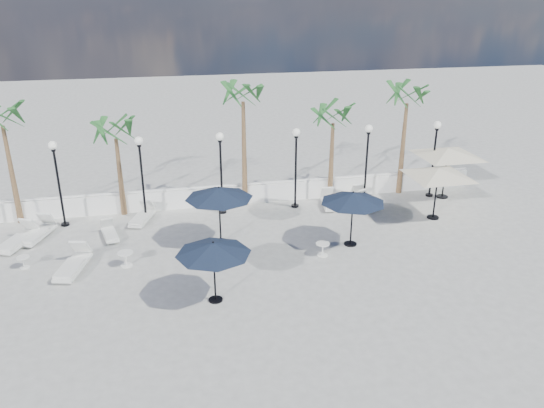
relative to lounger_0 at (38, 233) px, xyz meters
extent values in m
plane|color=gray|center=(7.91, -5.32, -0.26)|extent=(100.00, 100.00, 0.00)
cube|color=white|center=(7.91, 2.18, 0.19)|extent=(26.00, 0.30, 0.90)
cube|color=white|center=(7.91, 2.18, 0.71)|extent=(26.00, 0.12, 0.08)
cylinder|color=black|center=(0.91, 1.18, -0.21)|extent=(0.36, 0.36, 0.10)
cylinder|color=black|center=(0.91, 1.18, 1.49)|extent=(0.10, 0.10, 3.50)
cylinder|color=black|center=(0.91, 1.18, 3.19)|extent=(0.18, 0.18, 0.10)
sphere|color=white|center=(0.91, 1.18, 3.40)|extent=(0.36, 0.36, 0.36)
cylinder|color=black|center=(4.41, 1.18, -0.21)|extent=(0.36, 0.36, 0.10)
cylinder|color=black|center=(4.41, 1.18, 1.49)|extent=(0.10, 0.10, 3.50)
cylinder|color=black|center=(4.41, 1.18, 3.19)|extent=(0.18, 0.18, 0.10)
sphere|color=white|center=(4.41, 1.18, 3.40)|extent=(0.36, 0.36, 0.36)
cylinder|color=black|center=(7.91, 1.18, -0.21)|extent=(0.36, 0.36, 0.10)
cylinder|color=black|center=(7.91, 1.18, 1.49)|extent=(0.10, 0.10, 3.50)
cylinder|color=black|center=(7.91, 1.18, 3.19)|extent=(0.18, 0.18, 0.10)
sphere|color=white|center=(7.91, 1.18, 3.40)|extent=(0.36, 0.36, 0.36)
cylinder|color=black|center=(11.41, 1.18, -0.21)|extent=(0.36, 0.36, 0.10)
cylinder|color=black|center=(11.41, 1.18, 1.49)|extent=(0.10, 0.10, 3.50)
cylinder|color=black|center=(11.41, 1.18, 3.19)|extent=(0.18, 0.18, 0.10)
sphere|color=white|center=(11.41, 1.18, 3.40)|extent=(0.36, 0.36, 0.36)
cylinder|color=black|center=(14.91, 1.18, -0.21)|extent=(0.36, 0.36, 0.10)
cylinder|color=black|center=(14.91, 1.18, 1.49)|extent=(0.10, 0.10, 3.50)
cylinder|color=black|center=(14.91, 1.18, 3.19)|extent=(0.18, 0.18, 0.10)
sphere|color=white|center=(14.91, 1.18, 3.40)|extent=(0.36, 0.36, 0.36)
cylinder|color=black|center=(18.41, 1.18, -0.21)|extent=(0.36, 0.36, 0.10)
cylinder|color=black|center=(18.41, 1.18, 1.49)|extent=(0.10, 0.10, 3.50)
cylinder|color=black|center=(18.41, 1.18, 3.19)|extent=(0.18, 0.18, 0.10)
sphere|color=white|center=(18.41, 1.18, 3.40)|extent=(0.36, 0.36, 0.36)
cone|color=brown|center=(-1.09, 1.98, 1.94)|extent=(0.28, 0.28, 4.40)
cone|color=brown|center=(3.41, 1.98, 1.54)|extent=(0.28, 0.28, 3.60)
cone|color=brown|center=(9.11, 1.98, 2.24)|extent=(0.28, 0.28, 5.00)
cone|color=brown|center=(13.41, 1.98, 1.64)|extent=(0.28, 0.28, 3.80)
cone|color=brown|center=(17.11, 1.98, 2.04)|extent=(0.28, 0.28, 4.60)
cube|color=silver|center=(-0.01, -0.02, -0.10)|extent=(1.34, 2.15, 0.11)
cube|color=silver|center=(-0.10, -0.28, 0.02)|extent=(1.07, 1.51, 0.11)
cube|color=silver|center=(0.27, 0.76, 0.31)|extent=(0.77, 0.67, 0.64)
cube|color=silver|center=(-0.64, -0.56, -0.09)|extent=(1.44, 2.21, 0.11)
cube|color=silver|center=(-0.75, -0.82, 0.03)|extent=(1.14, 1.56, 0.11)
cube|color=silver|center=(-0.32, 0.23, 0.33)|extent=(0.80, 0.71, 0.66)
cube|color=silver|center=(2.95, -0.54, -0.13)|extent=(0.87, 1.66, 0.09)
cube|color=silver|center=(3.00, -0.75, -0.04)|extent=(0.72, 1.15, 0.09)
cube|color=silver|center=(2.80, 0.08, 0.18)|extent=(0.57, 0.48, 0.49)
cube|color=silver|center=(1.82, -3.26, -0.09)|extent=(1.22, 2.23, 0.11)
cube|color=silver|center=(1.75, -3.53, 0.04)|extent=(1.00, 1.55, 0.11)
cube|color=silver|center=(2.03, -2.42, 0.33)|extent=(0.77, 0.65, 0.66)
cube|color=silver|center=(4.24, 0.88, -0.11)|extent=(1.21, 1.97, 0.10)
cube|color=silver|center=(4.16, 0.64, 0.00)|extent=(0.97, 1.39, 0.10)
cube|color=silver|center=(4.50, 1.60, 0.26)|extent=(0.70, 0.61, 0.58)
cube|color=silver|center=(13.01, 0.88, -0.12)|extent=(0.88, 1.88, 0.10)
cube|color=silver|center=(12.97, 0.64, -0.01)|extent=(0.75, 1.29, 0.10)
cube|color=silver|center=(13.12, 1.61, 0.25)|extent=(0.63, 0.51, 0.56)
cube|color=silver|center=(14.61, 0.59, -0.10)|extent=(0.80, 2.09, 0.11)
cube|color=silver|center=(14.60, 0.31, 0.03)|extent=(0.72, 1.42, 0.11)
cube|color=silver|center=(14.66, 1.42, 0.32)|extent=(0.67, 0.52, 0.64)
cube|color=silver|center=(14.88, 0.53, -0.13)|extent=(1.08, 1.70, 0.09)
cube|color=silver|center=(14.96, 0.32, -0.04)|extent=(0.86, 1.20, 0.09)
cube|color=silver|center=(14.65, 1.14, 0.19)|extent=(0.61, 0.54, 0.50)
cylinder|color=silver|center=(-0.01, -2.59, -0.25)|extent=(0.37, 0.37, 0.03)
cylinder|color=silver|center=(-0.01, -2.59, -0.04)|extent=(0.05, 0.05, 0.44)
cylinder|color=silver|center=(-0.01, -2.59, 0.19)|extent=(0.48, 0.48, 0.03)
cylinder|color=silver|center=(3.72, -3.21, -0.25)|extent=(0.45, 0.45, 0.03)
cylinder|color=silver|center=(3.72, -3.21, 0.01)|extent=(0.07, 0.07, 0.54)
cylinder|color=silver|center=(3.72, -3.21, 0.29)|extent=(0.58, 0.58, 0.03)
cylinder|color=silver|center=(11.22, -3.93, -0.25)|extent=(0.42, 0.42, 0.03)
cylinder|color=silver|center=(11.22, -3.93, -0.01)|extent=(0.06, 0.06, 0.50)
cylinder|color=silver|center=(11.22, -3.93, 0.25)|extent=(0.54, 0.54, 0.03)
cylinder|color=black|center=(6.75, -6.31, -0.24)|extent=(0.48, 0.48, 0.05)
cylinder|color=black|center=(6.75, -6.31, 0.79)|extent=(0.06, 0.06, 2.11)
cone|color=black|center=(6.75, -6.31, 1.69)|extent=(2.49, 2.49, 0.39)
sphere|color=black|center=(6.75, -6.31, 1.91)|extent=(0.07, 0.07, 0.07)
cylinder|color=black|center=(7.45, -1.92, -0.23)|extent=(0.55, 0.55, 0.06)
cylinder|color=black|center=(7.45, -1.92, 0.91)|extent=(0.07, 0.07, 2.35)
cone|color=black|center=(7.45, -1.92, 1.91)|extent=(2.74, 2.74, 0.44)
sphere|color=black|center=(7.45, -1.92, 2.15)|extent=(0.08, 0.08, 0.08)
cylinder|color=black|center=(12.61, -3.24, -0.23)|extent=(0.52, 0.52, 0.06)
cylinder|color=black|center=(12.61, -3.24, 0.85)|extent=(0.07, 0.07, 2.23)
cone|color=black|center=(12.61, -3.24, 1.80)|extent=(2.60, 2.60, 0.42)
sphere|color=black|center=(12.61, -3.24, 2.03)|extent=(0.07, 0.07, 0.07)
cylinder|color=black|center=(18.96, 0.88, -0.23)|extent=(0.57, 0.57, 0.07)
cylinder|color=black|center=(18.96, 0.88, 1.00)|extent=(0.08, 0.08, 2.52)
pyramid|color=beige|center=(18.96, 0.88, 2.29)|extent=(5.58, 5.58, 0.38)
cylinder|color=black|center=(17.25, -1.43, -0.23)|extent=(0.54, 0.54, 0.06)
cylinder|color=black|center=(17.25, -1.43, 0.91)|extent=(0.07, 0.07, 2.35)
pyramid|color=beige|center=(17.25, -1.43, 2.11)|extent=(5.10, 5.10, 0.37)
camera|label=1|loc=(5.45, -21.65, 9.41)|focal=35.00mm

